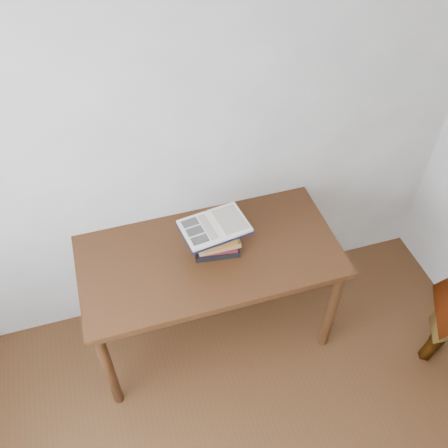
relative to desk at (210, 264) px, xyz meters
name	(u,v)px	position (x,y,z in m)	size (l,w,h in m)	color
room_shell	(290,444)	(-0.14, -1.37, 0.92)	(3.54, 3.54, 2.62)	silver
desk	(210,264)	(0.00, 0.00, 0.00)	(1.50, 0.75, 0.80)	#421E10
book_stack	(217,239)	(0.05, 0.02, 0.18)	(0.27, 0.20, 0.18)	black
open_book	(215,226)	(0.04, 0.02, 0.29)	(0.40, 0.30, 0.03)	black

